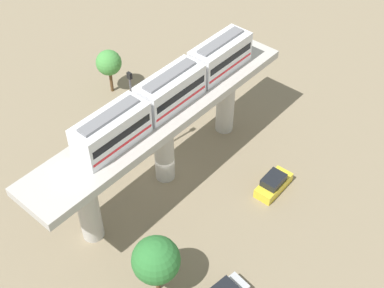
{
  "coord_description": "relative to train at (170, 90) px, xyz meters",
  "views": [
    {
      "loc": [
        -24.83,
        24.63,
        37.87
      ],
      "look_at": [
        -2.5,
        -1.15,
        5.14
      ],
      "focal_mm": 48.41,
      "sensor_mm": 36.0,
      "label": 1
    }
  ],
  "objects": [
    {
      "name": "parked_car_yellow",
      "position": [
        -9.03,
        -4.42,
        -9.36
      ],
      "size": [
        1.91,
        4.25,
        1.76
      ],
      "rotation": [
        0.0,
        0.0,
        0.03
      ],
      "color": "yellow",
      "rests_on": "ground"
    },
    {
      "name": "tree_mid_lot",
      "position": [
        -8.08,
        10.66,
        -6.07
      ],
      "size": [
        3.84,
        3.84,
        5.97
      ],
      "color": "brown",
      "rests_on": "ground"
    },
    {
      "name": "tree_near_viaduct",
      "position": [
        14.14,
        -4.79,
        -6.14
      ],
      "size": [
        2.93,
        2.93,
        5.47
      ],
      "color": "brown",
      "rests_on": "ground"
    },
    {
      "name": "signal_post",
      "position": [
        3.4,
        1.56,
        -3.99
      ],
      "size": [
        0.44,
        0.28,
        11.17
      ],
      "color": "#4C4C51",
      "rests_on": "ground"
    },
    {
      "name": "viaduct",
      "position": [
        0.0,
        1.15,
        -3.7
      ],
      "size": [
        5.2,
        28.85,
        8.57
      ],
      "color": "#B7B2AA",
      "rests_on": "ground"
    },
    {
      "name": "ground_plane",
      "position": [
        0.0,
        1.15,
        -10.1
      ],
      "size": [
        120.0,
        120.0,
        0.0
      ],
      "primitive_type": "plane",
      "color": "#84755B"
    },
    {
      "name": "train",
      "position": [
        0.0,
        0.0,
        0.0
      ],
      "size": [
        2.64,
        20.5,
        3.24
      ],
      "color": "silver",
      "rests_on": "viaduct"
    }
  ]
}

